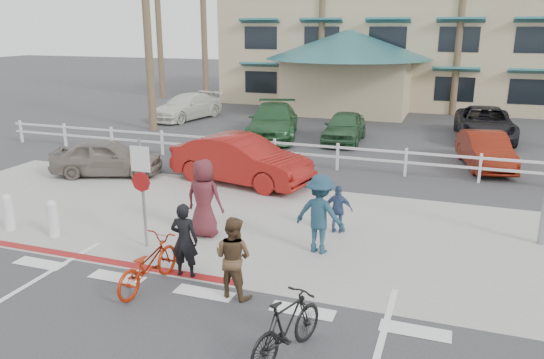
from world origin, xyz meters
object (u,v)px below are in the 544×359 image
at_px(bike_black, 287,327).
at_px(car_white_sedan, 241,160).
at_px(bike_red, 148,264).
at_px(car_red_compact, 107,157).
at_px(sign_post, 143,188).

bearing_deg(bike_black, car_white_sedan, -43.47).
distance_m(bike_red, car_white_sedan, 7.46).
xyz_separation_m(bike_red, car_red_compact, (-5.84, 6.71, 0.14)).
height_order(bike_red, car_red_compact, car_red_compact).
relative_size(sign_post, car_red_compact, 0.77).
bearing_deg(sign_post, car_white_sedan, 89.42).
bearing_deg(car_white_sedan, bike_red, -159.91).
bearing_deg(car_red_compact, sign_post, -155.97).
bearing_deg(car_white_sedan, bike_black, -141.35).
height_order(sign_post, bike_black, sign_post).
bearing_deg(sign_post, bike_red, -56.36).
bearing_deg(sign_post, car_red_compact, 133.25).
bearing_deg(bike_black, bike_red, -1.65).
distance_m(sign_post, bike_red, 2.26).
xyz_separation_m(sign_post, car_white_sedan, (0.06, 5.67, -0.66)).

